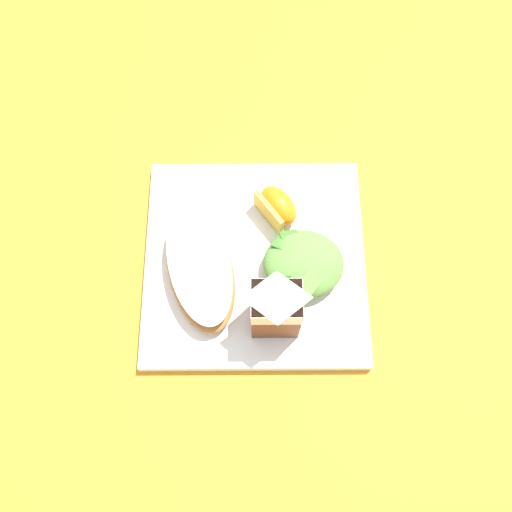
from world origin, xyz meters
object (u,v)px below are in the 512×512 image
Objects in this scene: green_salad_pile at (304,264)px; orange_wedge_front at (278,206)px; cheesy_pizza_bread at (201,267)px; milk_carton at (277,306)px; white_plate at (256,261)px.

orange_wedge_front is at bearing -69.01° from green_salad_pile.
milk_carton reaches higher than cheesy_pizza_bread.
white_plate is 0.08m from cheesy_pizza_bread.
cheesy_pizza_bread is 0.13m from orange_wedge_front.
cheesy_pizza_bread reaches higher than white_plate.
cheesy_pizza_bread is at bearing 14.75° from white_plate.
milk_carton is (-0.02, 0.08, 0.07)m from white_plate.
cheesy_pizza_bread is at bearing 1.41° from green_salad_pile.
orange_wedge_front is (-0.01, -0.15, -0.04)m from milk_carton.
milk_carton is at bearing 61.45° from green_salad_pile.
orange_wedge_front is (0.03, -0.08, -0.00)m from green_salad_pile.
orange_wedge_front is (-0.03, -0.06, 0.03)m from white_plate.
white_plate is at bearing -73.66° from milk_carton.
milk_carton is 1.58× the size of orange_wedge_front.
white_plate is at bearing 65.71° from orange_wedge_front.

